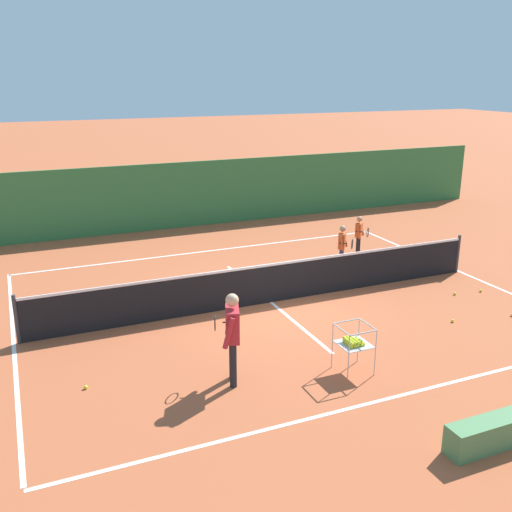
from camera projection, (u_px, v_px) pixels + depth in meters
ground_plane at (271, 302)px, 13.86m from camera, size 120.00×120.00×0.00m
line_baseline_near at (387, 399)px, 9.75m from camera, size 11.44×0.08×0.01m
line_baseline_far at (209, 251)px, 17.85m from camera, size 11.44×0.08×0.01m
line_sideline_west at (14, 344)px, 11.71m from camera, size 0.08×9.25×0.01m
line_sideline_east at (459, 271)px, 16.01m from camera, size 0.08×9.25×0.01m
line_service_center at (271, 302)px, 13.86m from camera, size 0.08×5.83×0.01m
tennis_net at (271, 283)px, 13.71m from camera, size 11.30×0.08×1.05m
instructor at (232, 330)px, 9.99m from camera, size 0.47×0.83×1.67m
student_0 at (343, 243)px, 15.96m from camera, size 0.45×0.69×1.25m
student_1 at (359, 232)px, 17.22m from camera, size 0.45×0.66×1.19m
ball_cart at (353, 342)px, 10.47m from camera, size 0.58×0.58×0.90m
tennis_ball_1 at (231, 330)px, 12.30m from camera, size 0.07×0.07×0.07m
tennis_ball_2 at (453, 321)px, 12.74m from camera, size 0.07×0.07×0.07m
tennis_ball_3 at (512, 315)px, 13.05m from camera, size 0.07×0.07×0.07m
tennis_ball_5 at (455, 294)px, 14.31m from camera, size 0.07×0.07×0.07m
tennis_ball_6 at (481, 291)px, 14.51m from camera, size 0.07×0.07×0.07m
tennis_ball_7 at (86, 387)px, 10.05m from camera, size 0.07×0.07×0.07m
windscreen_fence at (179, 195)px, 20.26m from camera, size 25.17×0.08×2.30m
courtside_bench at (492, 433)px, 8.44m from camera, size 1.50×0.36×0.46m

